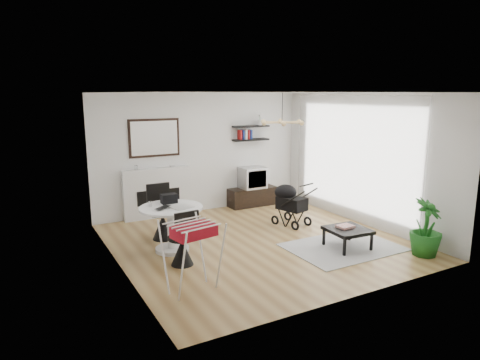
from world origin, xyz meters
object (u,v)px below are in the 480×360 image
stroller (290,206)px  potted_plant (426,228)px  drying_rack (192,255)px  fireplace (157,187)px  dining_table (171,222)px  tv_console (252,197)px  crt_tv (252,177)px  coffee_table (348,231)px

stroller → potted_plant: 2.72m
drying_rack → stroller: drying_rack is taller
fireplace → stroller: size_ratio=2.32×
dining_table → stroller: stroller is taller
tv_console → stroller: stroller is taller
crt_tv → coffee_table: size_ratio=0.81×
fireplace → coffee_table: (2.31, -3.47, -0.36)m
coffee_table → potted_plant: potted_plant is taller
tv_console → crt_tv: (-0.01, -0.00, 0.48)m
dining_table → potted_plant: (3.67, -2.25, -0.04)m
dining_table → drying_rack: 1.63m
dining_table → potted_plant: bearing=-31.5°
crt_tv → drying_rack: 4.68m
coffee_table → potted_plant: (0.91, -0.88, 0.16)m
stroller → dining_table: bearing=170.5°
fireplace → stroller: 2.90m
drying_rack → coffee_table: 3.05m
crt_tv → dining_table: crt_tv is taller
crt_tv → potted_plant: (0.91, -4.21, -0.22)m
drying_rack → potted_plant: drying_rack is taller
tv_console → crt_tv: 0.48m
crt_tv → stroller: (-0.08, -1.68, -0.30)m
tv_console → drying_rack: (-3.05, -3.57, 0.30)m
crt_tv → drying_rack: drying_rack is taller
dining_table → tv_console: bearing=35.4°
crt_tv → drying_rack: size_ratio=0.59×
crt_tv → stroller: bearing=-92.6°
coffee_table → dining_table: bearing=153.6°
stroller → drying_rack: bearing=-163.1°
potted_plant → drying_rack: bearing=170.7°
crt_tv → dining_table: 3.39m
drying_rack → stroller: (2.96, 1.89, -0.12)m
fireplace → tv_console: 2.38m
stroller → crt_tv: bearing=71.8°
crt_tv → dining_table: (-2.76, -1.96, -0.18)m
dining_table → coffee_table: size_ratio=1.50×
coffee_table → potted_plant: 1.28m
dining_table → coffee_table: bearing=-26.4°
fireplace → potted_plant: bearing=-53.4°
dining_table → stroller: size_ratio=1.16×
drying_rack → stroller: 3.51m
tv_console → drying_rack: drying_rack is taller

